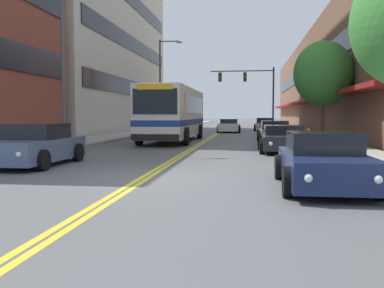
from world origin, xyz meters
name	(u,v)px	position (x,y,z in m)	size (l,w,h in m)	color
ground_plane	(224,129)	(0.00, 37.00, 0.00)	(240.00, 240.00, 0.00)	#565659
sidewalk_left	(163,129)	(-6.92, 37.00, 0.07)	(2.84, 106.00, 0.14)	#9E9B96
sidewalk_right	(287,129)	(6.92, 37.00, 0.07)	(2.84, 106.00, 0.14)	#9E9B96
centre_line	(224,129)	(0.00, 37.00, 0.00)	(0.34, 106.00, 0.01)	yellow
storefront_row_right	(341,84)	(12.58, 37.00, 4.99)	(9.10, 68.00, 9.98)	brown
city_bus	(174,112)	(-1.91, 15.59, 1.84)	(2.87, 11.07, 3.25)	silver
car_slate_blue_parked_left_near	(36,146)	(-4.26, 2.37, 0.63)	(2.07, 4.38, 1.37)	#475675
car_black_parked_left_mid	(173,125)	(-4.35, 28.95, 0.64)	(2.09, 4.73, 1.37)	black
car_navy_parked_right_foreground	(323,162)	(4.40, -0.91, 0.59)	(2.00, 4.16, 1.27)	#19234C
car_charcoal_parked_right_mid	(283,139)	(4.27, 8.74, 0.57)	(2.18, 4.65, 1.19)	#232328
car_beige_parked_right_far	(264,125)	(4.38, 33.84, 0.61)	(2.13, 4.23, 1.33)	#BCAD89
car_champagne_parked_right_end	(275,132)	(4.28, 15.17, 0.60)	(2.03, 4.57, 1.30)	beige
car_white_moving_lead	(229,126)	(0.93, 29.56, 0.60)	(2.09, 4.85, 1.25)	white
traffic_signal_mast	(251,86)	(3.01, 33.14, 4.60)	(6.43, 0.38, 6.44)	#47474C
street_lamp_left_near	(69,55)	(-5.01, 6.95, 4.26)	(2.04, 0.28, 7.12)	#47474C
street_lamp_left_far	(163,78)	(-5.03, 27.65, 4.96)	(2.16, 0.28, 8.43)	#47474C
street_tree_right_mid	(323,74)	(7.00, 14.90, 4.05)	(3.41, 3.41, 5.79)	brown
fire_hydrant	(309,135)	(5.95, 12.81, 0.55)	(0.29, 0.21, 0.82)	yellow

